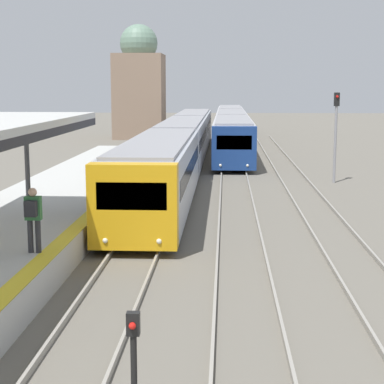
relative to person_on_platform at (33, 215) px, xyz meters
The scene contains 6 objects.
person_on_platform is the anchor object (origin of this frame).
train_near 24.73m from the person_on_platform, 85.14° to the left, with size 2.68×43.81×2.94m.
train_far 41.43m from the person_on_platform, 82.62° to the left, with size 2.62×39.70×2.92m.
signal_post_near 7.37m from the person_on_platform, 61.84° to the right, with size 0.20×0.21×1.73m.
signal_mast_far 21.41m from the person_on_platform, 60.25° to the left, with size 0.28×0.29×4.75m.
distant_domed_building 47.96m from the person_on_platform, 94.39° to the left, with size 4.77×4.77×11.02m.
Camera 1 is at (2.72, -5.26, 5.06)m, focal length 60.00 mm.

